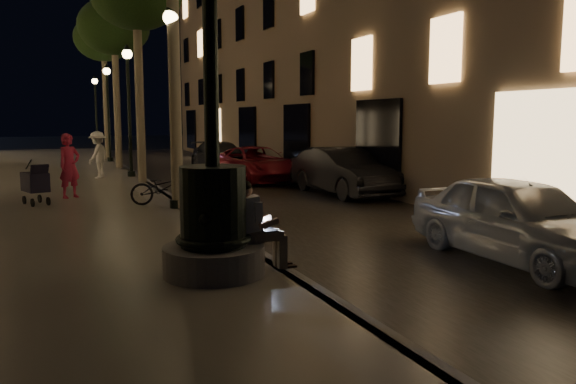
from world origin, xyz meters
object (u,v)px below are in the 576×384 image
lamp_curb_d (96,104)px  pedestrian_red (70,166)px  tree_third (114,28)px  car_rear (221,156)px  car_second (343,171)px  fountain_lamppost (213,202)px  lamp_curb_b (129,94)px  car_third (256,164)px  stroller (35,182)px  tree_far (103,39)px  pedestrian_white (98,155)px  car_front (519,219)px  bicycle (164,187)px  lamp_curb_c (108,100)px  seated_man_laptop (256,222)px  lamp_curb_a (172,80)px

lamp_curb_d → pedestrian_red: lamp_curb_d is taller
tree_third → car_rear: bearing=-13.1°
car_second → lamp_curb_d: bearing=102.2°
fountain_lamppost → pedestrian_red: bearing=100.1°
lamp_curb_b → car_third: 5.30m
car_second → car_third: bearing=103.1°
fountain_lamppost → stroller: 8.20m
tree_far → pedestrian_white: 11.43m
tree_far → lamp_curb_d: 6.80m
car_rear → pedestrian_white: (-5.46, -3.01, 0.39)m
tree_third → lamp_curb_d: bearing=90.0°
tree_third → car_front: (4.30, -18.50, -5.43)m
lamp_curb_d → bicycle: size_ratio=2.95×
lamp_curb_c → car_third: (4.30, -9.71, -2.58)m
seated_man_laptop → car_second: size_ratio=0.29×
lamp_curb_d → bicycle: bearing=-90.4°
stroller → pedestrian_red: pedestrian_red is taller
fountain_lamppost → car_third: bearing=67.9°
stroller → tree_third: bearing=53.8°
seated_man_laptop → pedestrian_white: size_ratio=0.77×
tree_far → pedestrian_red: tree_far is taller
lamp_curb_a → car_third: (4.30, 6.29, -2.58)m
tree_third → tree_far: size_ratio=0.96×
seated_man_laptop → car_rear: size_ratio=0.29×
lamp_curb_a → stroller: bearing=149.5°
car_front → lamp_curb_c: bearing=102.1°
stroller → bicycle: (2.96, -1.13, -0.14)m
lamp_curb_a → car_second: lamp_curb_a is taller
tree_third → car_third: bearing=-53.0°
seated_man_laptop → lamp_curb_a: lamp_curb_a is taller
car_front → pedestrian_red: (-6.57, 9.33, 0.36)m
lamp_curb_a → lamp_curb_c: (0.00, 16.00, 0.00)m
lamp_curb_b → stroller: bearing=-116.7°
lamp_curb_c → car_rear: size_ratio=1.08×
car_third → car_rear: bearing=84.6°
bicycle → lamp_curb_c: bearing=3.1°
lamp_curb_b → fountain_lamppost: bearing=-92.9°
lamp_curb_d → car_second: lamp_curb_d is taller
lamp_curb_b → pedestrian_red: lamp_curb_b is taller
stroller → pedestrian_white: pedestrian_white is taller
lamp_curb_c → lamp_curb_a: bearing=-90.0°
stroller → lamp_curb_d: bearing=62.8°
seated_man_laptop → tree_third: (0.09, 18.00, 5.25)m
lamp_curb_b → pedestrian_red: 6.04m
car_third → car_front: bearing=-95.4°
lamp_curb_b → lamp_curb_a: bearing=-90.0°
fountain_lamppost → seated_man_laptop: fountain_lamppost is taller
tree_far → fountain_lamppost: bearing=-91.9°
car_second → bicycle: (-5.65, -1.04, -0.10)m
lamp_curb_d → car_second: size_ratio=1.09×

